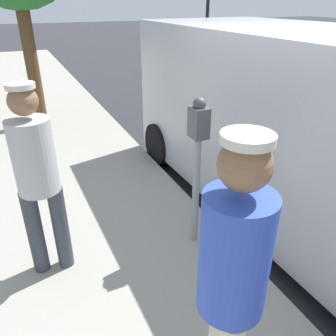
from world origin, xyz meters
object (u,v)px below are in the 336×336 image
object	(u,v)px
pedestrian_in_gray	(37,173)
parked_van	(312,126)
pedestrian_in_blue	(232,278)
parking_meter_near	(198,149)

from	to	relation	value
pedestrian_in_gray	parked_van	xyz separation A→B (m)	(-2.90, 0.09, 0.01)
pedestrian_in_gray	pedestrian_in_blue	distance (m)	1.85
parking_meter_near	pedestrian_in_gray	size ratio (longest dim) A/B	0.88
parking_meter_near	pedestrian_in_blue	world-z (taller)	pedestrian_in_blue
pedestrian_in_gray	parked_van	size ratio (longest dim) A/B	0.33
pedestrian_in_gray	parked_van	world-z (taller)	parked_van
parked_van	pedestrian_in_blue	bearing A→B (deg)	36.82
pedestrian_in_blue	parked_van	xyz separation A→B (m)	(-2.13, -1.59, -0.04)
parking_meter_near	pedestrian_in_gray	bearing A→B (deg)	-7.59
parking_meter_near	parked_van	size ratio (longest dim) A/B	0.29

